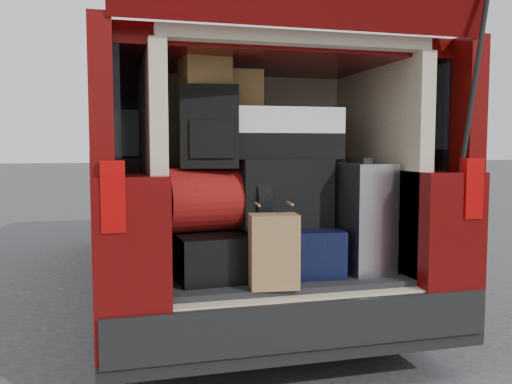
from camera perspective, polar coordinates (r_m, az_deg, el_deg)
ground at (r=3.04m, az=3.06°, el=-19.01°), size 80.00×80.00×0.00m
minivan at (r=4.59m, az=-3.98°, el=0.85°), size 1.90×5.35×2.77m
load_floor at (r=3.19m, az=1.53°, el=-12.56°), size 1.24×1.05×0.55m
black_hardshell at (r=2.90m, az=-4.64°, el=-6.34°), size 0.47×0.61×0.23m
navy_hardshell at (r=3.00m, az=3.69°, el=-5.87°), size 0.50×0.60×0.24m
silver_roller at (r=3.02m, az=10.73°, el=-2.58°), size 0.29×0.42×0.59m
kraft_bag at (r=2.60m, az=1.88°, el=-6.24°), size 0.25×0.17×0.36m
red_duffel at (r=2.87m, az=-4.54°, el=-0.76°), size 0.56×0.41×0.33m
black_soft_case at (r=2.97m, az=2.62°, el=-0.01°), size 0.53×0.35×0.37m
backpack at (r=2.81m, az=-4.98°, el=6.83°), size 0.32×0.22×0.42m
twotone_duffel at (r=3.00m, az=2.75°, el=6.16°), size 0.62×0.33×0.28m
grocery_sack_lower at (r=2.88m, az=-5.41°, el=13.13°), size 0.26×0.22×0.22m
grocery_sack_upper at (r=3.00m, az=-1.41°, el=10.74°), size 0.21×0.18×0.20m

